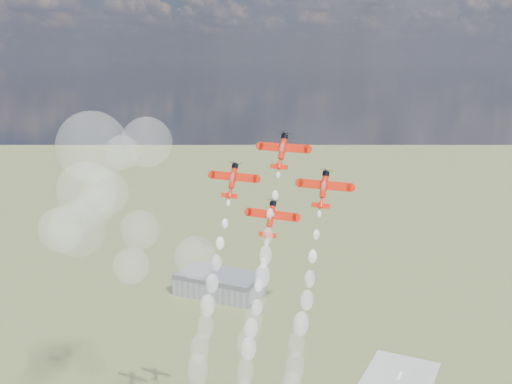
{
  "coord_description": "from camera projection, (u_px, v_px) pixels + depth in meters",
  "views": [
    {
      "loc": [
        47.04,
        -118.99,
        139.13
      ],
      "look_at": [
        -20.17,
        21.93,
        104.59
      ],
      "focal_mm": 42.0,
      "sensor_mm": 36.0,
      "label": 1
    }
  ],
  "objects": [
    {
      "name": "plane_lead",
      "position": [
        282.0,
        150.0,
        158.08
      ],
      "size": [
        13.75,
        6.52,
        9.28
      ],
      "rotation": [
        1.16,
        0.0,
        0.0
      ],
      "color": "red",
      "rests_on": "ground"
    },
    {
      "name": "smoke_trail_slot",
      "position": [
        244.0,
        380.0,
        149.03
      ],
      "size": [
        5.14,
        20.3,
        43.34
      ],
      "color": "white",
      "rests_on": "plane_slot"
    },
    {
      "name": "plane_left",
      "position": [
        232.0,
        180.0,
        162.16
      ],
      "size": [
        13.75,
        6.52,
        9.28
      ],
      "rotation": [
        1.16,
        0.0,
        0.0
      ],
      "color": "red",
      "rests_on": "ground"
    },
    {
      "name": "smoke_trail_lead",
      "position": [
        255.0,
        307.0,
        151.82
      ],
      "size": [
        5.14,
        21.02,
        43.24
      ],
      "color": "white",
      "rests_on": "plane_lead"
    },
    {
      "name": "smoke_trail_left",
      "position": [
        203.0,
        334.0,
        155.79
      ],
      "size": [
        5.42,
        20.7,
        43.63
      ],
      "color": "white",
      "rests_on": "plane_left"
    },
    {
      "name": "drifted_smoke_cloud",
      "position": [
        103.0,
        193.0,
        187.16
      ],
      "size": [
        65.34,
        35.18,
        51.24
      ],
      "color": "white",
      "rests_on": "ground"
    },
    {
      "name": "plane_slot",
      "position": [
        271.0,
        218.0,
        155.29
      ],
      "size": [
        13.75,
        6.52,
        9.28
      ],
      "rotation": [
        1.16,
        0.0,
        0.0
      ],
      "color": "red",
      "rests_on": "ground"
    },
    {
      "name": "hangar",
      "position": [
        220.0,
        284.0,
        362.35
      ],
      "size": [
        50.0,
        28.0,
        13.0
      ],
      "color": "gray",
      "rests_on": "ground"
    },
    {
      "name": "plane_right",
      "position": [
        324.0,
        188.0,
        151.21
      ],
      "size": [
        13.75,
        6.52,
        9.28
      ],
      "rotation": [
        1.16,
        0.0,
        0.0
      ],
      "color": "red",
      "rests_on": "ground"
    },
    {
      "name": "smoke_trail_right",
      "position": [
        297.0,
        353.0,
        145.06
      ],
      "size": [
        5.19,
        19.81,
        43.06
      ],
      "color": "white",
      "rests_on": "plane_right"
    }
  ]
}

